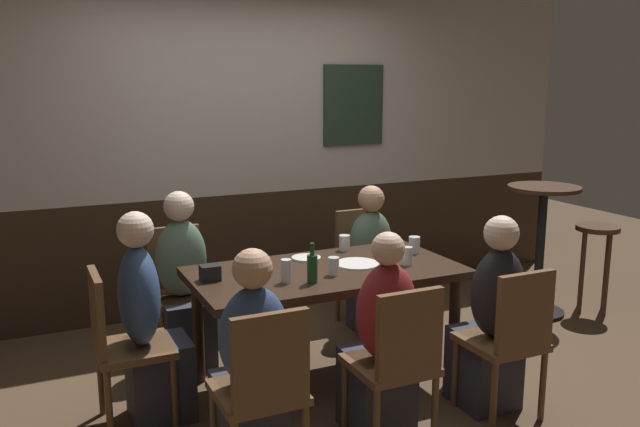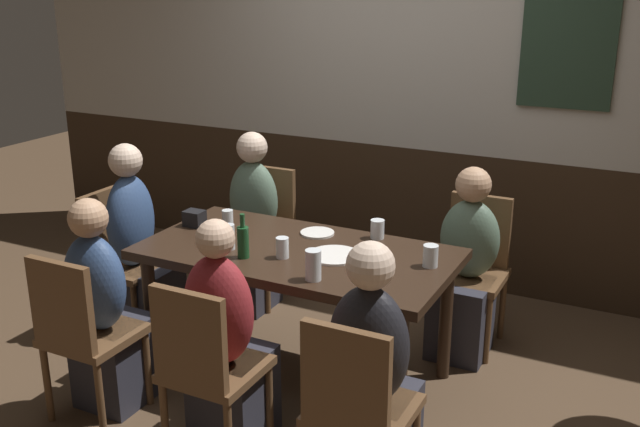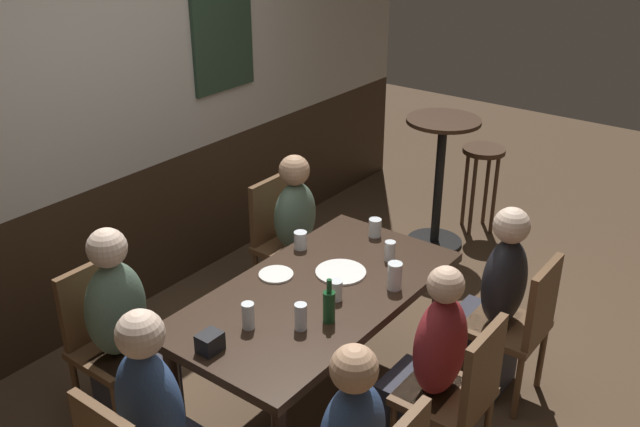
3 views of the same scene
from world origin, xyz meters
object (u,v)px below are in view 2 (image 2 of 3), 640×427
person_mid_near (227,353)px  pint_glass_pale (313,267)px  person_left_far (251,234)px  beer_bottle_green (243,241)px  condiment_caddy (194,218)px  chair_left_far (264,226)px  chair_head_west (119,254)px  plate_white_small (317,233)px  person_head_west (139,258)px  person_right_far (465,277)px  tumbler_water (229,238)px  chair_left_near (81,329)px  person_right_near (372,389)px  beer_glass_tall (430,257)px  chair_right_far (473,262)px  pint_glass_stout (376,265)px  pint_glass_amber (377,230)px  person_left_near (106,321)px  tumbler_short (282,249)px  highball_clear (228,223)px  plate_white_large (335,255)px  chair_mid_near (205,364)px  chair_right_near (356,405)px  dining_table (297,265)px

person_mid_near → pint_glass_pale: bearing=54.9°
person_left_far → pint_glass_pale: (0.97, -0.99, 0.31)m
beer_bottle_green → condiment_caddy: size_ratio=2.11×
chair_left_far → chair_head_west: (-0.51, -0.84, 0.00)m
person_left_far → plate_white_small: bearing=-30.7°
person_head_west → person_right_far: bearing=20.7°
tumbler_water → person_left_far: bearing=115.5°
pint_glass_pale → person_head_west: bearing=166.7°
chair_left_near → person_left_far: bearing=90.0°
person_right_near → plate_white_small: (-0.73, 0.94, 0.26)m
beer_glass_tall → beer_bottle_green: bearing=-160.5°
pint_glass_pale → chair_left_far: bearing=130.2°
person_head_west → chair_right_far: bearing=25.2°
pint_glass_stout → person_head_west: bearing=175.1°
pint_glass_amber → plate_white_small: (-0.32, -0.09, -0.04)m
person_mid_near → person_left_near: 0.72m
beer_bottle_green → tumbler_short: bearing=26.2°
person_left_far → person_left_near: (0.00, -1.36, -0.02)m
person_left_far → pint_glass_pale: 1.42m
pint_glass_stout → highball_clear: bearing=169.1°
chair_right_far → beer_bottle_green: (-0.91, -1.06, 0.33)m
highball_clear → tumbler_water: size_ratio=0.99×
chair_right_far → tumbler_short: bearing=-126.9°
person_right_near → plate_white_small: 1.22m
beer_bottle_green → plate_white_small: size_ratio=1.24×
person_mid_near → person_left_near: size_ratio=1.01×
person_right_far → plate_white_large: person_right_far is taller
beer_bottle_green → person_mid_near: bearing=-67.4°
chair_head_west → person_head_west: 0.16m
chair_right_far → tumbler_water: size_ratio=6.53×
person_left_far → highball_clear: person_left_far is taller
person_mid_near → person_right_far: person_mid_near is taller
beer_glass_tall → person_left_near: bearing=-151.4°
beer_glass_tall → chair_mid_near: bearing=-126.6°
person_right_near → plate_white_large: person_right_near is taller
chair_left_far → chair_right_near: bearing=-49.5°
pint_glass_stout → chair_left_near: bearing=-149.8°
chair_head_west → person_left_far: person_left_far is taller
chair_left_near → person_right_near: 1.44m
person_head_west → person_right_far: person_head_west is taller
pint_glass_pale → plate_white_large: bearing=97.4°
pint_glass_pale → beer_bottle_green: beer_bottle_green is taller
chair_left_far → chair_left_near: 1.68m
chair_right_near → pint_glass_amber: size_ratio=8.46×
person_right_near → person_right_far: size_ratio=1.04×
dining_table → plate_white_small: plate_white_small is taller
pint_glass_amber → plate_white_small: 0.34m
chair_left_far → pint_glass_stout: 1.59m
person_right_near → pint_glass_stout: person_right_near is taller
chair_left_far → condiment_caddy: (0.02, -0.77, 0.29)m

